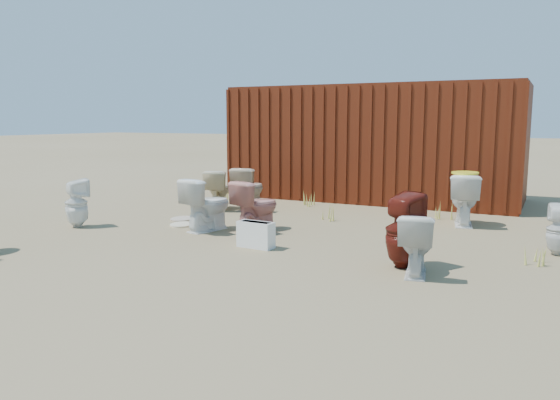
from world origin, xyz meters
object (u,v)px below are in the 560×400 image
at_px(shipping_container, 376,143).
at_px(loose_tank, 256,235).
at_px(toilet_front_e, 416,244).
at_px(toilet_back_yellowlid, 464,199).
at_px(toilet_back_beige_right, 249,188).
at_px(toilet_front_pink, 256,206).
at_px(toilet_front_c, 207,204).
at_px(toilet_back_e, 559,230).
at_px(toilet_front_maroon, 403,231).
at_px(toilet_back_beige_left, 218,190).
at_px(toilet_back_a, 76,203).

distance_m(shipping_container, loose_tank, 5.41).
relative_size(toilet_front_e, toilet_back_yellowlid, 0.82).
bearing_deg(toilet_back_beige_right, toilet_front_pink, 118.05).
bearing_deg(toilet_front_c, toilet_back_e, -158.71).
height_order(toilet_back_yellowlid, loose_tank, toilet_back_yellowlid).
relative_size(toilet_front_maroon, toilet_front_e, 1.27).
distance_m(toilet_front_maroon, toilet_back_yellowlid, 3.03).
height_order(toilet_back_beige_left, toilet_back_yellowlid, toilet_back_yellowlid).
distance_m(toilet_front_e, toilet_back_yellowlid, 3.24).
bearing_deg(toilet_front_maroon, toilet_front_c, 6.96).
relative_size(toilet_front_e, toilet_back_a, 0.90).
bearing_deg(toilet_front_e, toilet_front_maroon, -57.68).
distance_m(toilet_back_a, toilet_back_e, 6.98).
xyz_separation_m(shipping_container, loose_tank, (-0.00, -5.31, -1.02)).
bearing_deg(toilet_back_a, toilet_back_beige_right, -91.98).
distance_m(toilet_front_maroon, loose_tank, 2.02).
relative_size(toilet_back_beige_left, loose_tank, 1.51).
xyz_separation_m(toilet_front_maroon, toilet_back_e, (1.60, 1.48, -0.11)).
xyz_separation_m(toilet_back_a, toilet_back_e, (6.84, 1.42, -0.06)).
xyz_separation_m(toilet_back_beige_left, loose_tank, (2.19, -2.42, -0.20)).
bearing_deg(toilet_back_e, toilet_front_pink, 1.97).
relative_size(toilet_front_e, toilet_back_beige_right, 0.86).
height_order(toilet_front_c, toilet_front_maroon, toilet_front_maroon).
relative_size(toilet_front_e, toilet_back_beige_left, 0.91).
relative_size(shipping_container, toilet_front_maroon, 6.87).
bearing_deg(toilet_front_c, toilet_front_e, 176.94).
xyz_separation_m(shipping_container, toilet_back_a, (-3.24, -5.36, -0.81)).
xyz_separation_m(shipping_container, toilet_front_e, (2.20, -5.64, -0.85)).
relative_size(toilet_front_pink, toilet_back_e, 1.19).
distance_m(toilet_back_a, toilet_back_yellowlid, 6.21).
height_order(toilet_back_beige_left, loose_tank, toilet_back_beige_left).
relative_size(shipping_container, loose_tank, 12.00).
bearing_deg(toilet_front_e, shipping_container, -79.39).
xyz_separation_m(shipping_container, toilet_back_beige_right, (-1.66, -2.62, -0.80)).
height_order(toilet_front_e, toilet_back_beige_right, toilet_back_beige_right).
bearing_deg(toilet_front_c, toilet_back_beige_left, -48.50).
relative_size(toilet_front_c, toilet_back_beige_left, 1.08).
height_order(toilet_front_e, toilet_back_beige_left, toilet_back_beige_left).
bearing_deg(shipping_container, toilet_back_yellowlid, -47.17).
distance_m(shipping_container, toilet_back_beige_right, 3.20).
bearing_deg(toilet_front_c, toilet_front_maroon, 179.54).
bearing_deg(loose_tank, toilet_front_maroon, 1.24).
bearing_deg(toilet_back_yellowlid, toilet_front_e, 78.92).
xyz_separation_m(toilet_back_beige_left, toilet_back_yellowlid, (4.41, 0.49, 0.04)).
bearing_deg(toilet_front_maroon, toilet_front_e, 153.37).
bearing_deg(toilet_back_yellowlid, toilet_back_a, 17.89).
relative_size(toilet_front_maroon, toilet_back_beige_right, 1.08).
distance_m(toilet_front_pink, toilet_back_e, 4.18).
distance_m(toilet_back_yellowlid, loose_tank, 3.67).
bearing_deg(toilet_front_maroon, loose_tank, 17.14).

